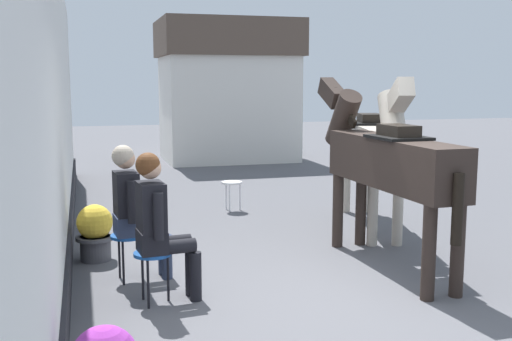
# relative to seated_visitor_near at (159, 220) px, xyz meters

# --- Properties ---
(ground_plane) EXTENTS (40.00, 40.00, 0.00)m
(ground_plane) POSITION_rel_seated_visitor_near_xyz_m (1.57, 2.69, -0.78)
(ground_plane) COLOR #56565B
(pub_facade_wall) EXTENTS (0.34, 14.00, 3.40)m
(pub_facade_wall) POSITION_rel_seated_visitor_near_xyz_m (-0.98, 1.19, 0.76)
(pub_facade_wall) COLOR white
(pub_facade_wall) RESTS_ON ground_plane
(distant_cottage) EXTENTS (3.40, 2.60, 3.50)m
(distant_cottage) POSITION_rel_seated_visitor_near_xyz_m (2.97, 9.84, 1.02)
(distant_cottage) COLOR silver
(distant_cottage) RESTS_ON ground_plane
(seated_visitor_near) EXTENTS (0.61, 0.49, 1.39)m
(seated_visitor_near) POSITION_rel_seated_visitor_near_xyz_m (0.00, 0.00, 0.00)
(seated_visitor_near) COLOR #194C99
(seated_visitor_near) RESTS_ON ground_plane
(seated_visitor_far) EXTENTS (0.61, 0.49, 1.39)m
(seated_visitor_far) POSITION_rel_seated_visitor_near_xyz_m (-0.17, 0.71, 0.00)
(seated_visitor_far) COLOR #194C99
(seated_visitor_far) RESTS_ON ground_plane
(saddled_horse_near) EXTENTS (0.52, 3.00, 2.06)m
(saddled_horse_near) POSITION_rel_seated_visitor_near_xyz_m (2.51, 0.47, 0.38)
(saddled_horse_near) COLOR #2D231E
(saddled_horse_near) RESTS_ON ground_plane
(saddled_horse_far) EXTENTS (1.04, 2.93, 2.06)m
(saddled_horse_far) POSITION_rel_seated_visitor_near_xyz_m (3.12, 2.02, 0.38)
(saddled_horse_far) COLOR #B2A899
(saddled_horse_far) RESTS_ON ground_plane
(flower_planter_far) EXTENTS (0.43, 0.43, 0.64)m
(flower_planter_far) POSITION_rel_seated_visitor_near_xyz_m (-0.54, 1.53, -0.44)
(flower_planter_far) COLOR #4C4C51
(flower_planter_far) RESTS_ON ground_plane
(spare_stool_white) EXTENTS (0.32, 0.32, 0.46)m
(spare_stool_white) POSITION_rel_seated_visitor_near_xyz_m (1.58, 3.69, -0.38)
(spare_stool_white) COLOR white
(spare_stool_white) RESTS_ON ground_plane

